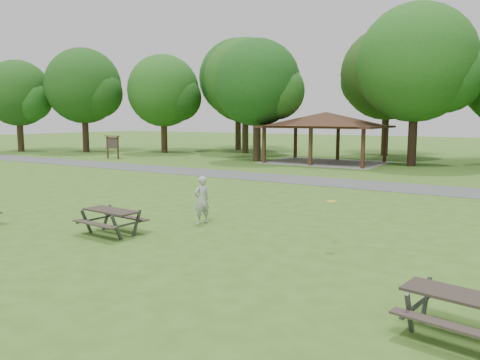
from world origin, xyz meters
name	(u,v)px	position (x,y,z in m)	size (l,w,h in m)	color
ground	(131,241)	(0.00, 0.00, 0.00)	(160.00, 160.00, 0.00)	#38641C
asphalt_path	(325,182)	(0.00, 14.00, 0.01)	(120.00, 3.20, 0.02)	#4A4B4D
pavilion	(326,121)	(-4.00, 24.00, 3.06)	(8.60, 7.01, 3.76)	#352013
notice_board	(113,143)	(-20.00, 18.00, 1.31)	(1.60, 0.30, 1.88)	#3D1F16
tree_row_a	(85,88)	(-27.91, 22.03, 6.15)	(7.56, 7.20, 9.97)	black
tree_row_b	(164,93)	(-20.92, 25.53, 5.67)	(7.14, 6.80, 9.28)	#332016
tree_row_c	(246,83)	(-13.90, 29.03, 6.54)	(8.19, 7.80, 10.67)	#302215
tree_row_d	(258,85)	(-8.92, 22.53, 5.77)	(6.93, 6.60, 9.27)	#322316
tree_row_e	(417,66)	(2.10, 25.03, 6.78)	(8.40, 8.00, 11.02)	black
tree_deep_a	(239,80)	(-16.90, 32.53, 7.13)	(8.40, 8.00, 11.38)	#312316
tree_deep_b	(389,76)	(-1.90, 33.03, 6.89)	(8.40, 8.00, 11.13)	black
tree_flank_left	(19,95)	(-33.92, 19.03, 5.53)	(6.72, 6.40, 8.93)	#2F2115
picnic_table_middle	(111,216)	(-1.03, 0.28, 0.55)	(1.80, 1.48, 0.74)	#2B241F
picnic_table_far	(462,305)	(8.32, -1.45, 0.54)	(1.88, 1.60, 0.73)	#2A231E
frisbee_in_flight	(331,201)	(4.89, 2.10, 1.25)	(0.30, 0.30, 0.02)	yellow
frisbee_thrower	(202,200)	(0.35, 2.77, 0.76)	(0.55, 0.36, 1.51)	#ADADB0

